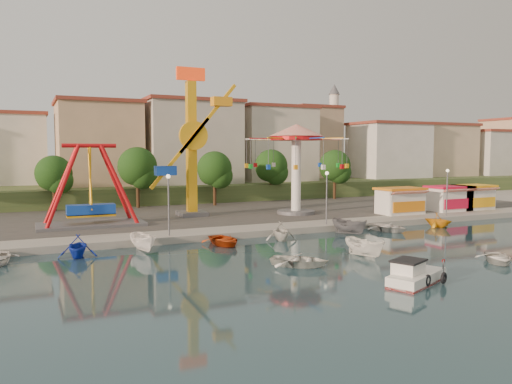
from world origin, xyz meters
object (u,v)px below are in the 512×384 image
wave_swinger (296,149)px  rowboat_a (299,260)px  pirate_ship_ride (90,187)px  cabin_motorboat (415,277)px  skiff (365,247)px  kamikaze_tower (195,146)px

wave_swinger → rowboat_a: 25.57m
pirate_ship_ride → cabin_motorboat: 32.19m
pirate_ship_ride → cabin_motorboat: (15.02, -28.19, -3.96)m
wave_swinger → cabin_motorboat: 30.25m
cabin_motorboat → skiff: cabin_motorboat is taller
wave_swinger → rowboat_a: (-11.73, -21.34, -7.78)m
pirate_ship_ride → skiff: pirate_ship_ride is taller
wave_swinger → skiff: (-5.84, -20.76, -7.46)m
kamikaze_tower → wave_swinger: (11.24, -3.01, -0.29)m
wave_swinger → rowboat_a: bearing=-118.8°
pirate_ship_ride → skiff: 27.09m
pirate_ship_ride → wave_swinger: wave_swinger is taller
wave_swinger → pirate_ship_ride: bearing=180.0°
skiff → rowboat_a: bearing=177.8°
cabin_motorboat → skiff: (1.97, 7.41, 0.30)m
kamikaze_tower → skiff: (5.40, -23.77, -7.75)m
rowboat_a → skiff: (5.90, 0.58, 0.32)m
kamikaze_tower → rowboat_a: (-0.50, -24.35, -8.07)m
wave_swinger → skiff: wave_swinger is taller
pirate_ship_ride → cabin_motorboat: bearing=-61.9°
cabin_motorboat → skiff: bearing=51.2°
cabin_motorboat → rowboat_a: cabin_motorboat is taller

